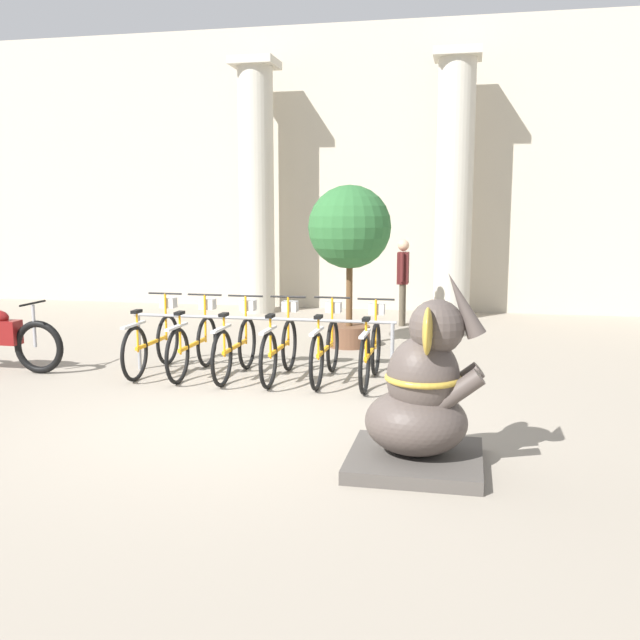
{
  "coord_description": "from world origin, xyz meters",
  "views": [
    {
      "loc": [
        2.35,
        -6.79,
        2.13
      ],
      "look_at": [
        0.84,
        0.39,
        1.0
      ],
      "focal_mm": 40.0,
      "sensor_mm": 36.0,
      "label": 1
    }
  ],
  "objects_px": {
    "bicycle_2": "(236,345)",
    "elephant_statue": "(422,401)",
    "bicycle_5": "(371,351)",
    "bicycle_0": "(153,341)",
    "bicycle_4": "(326,348)",
    "bicycle_1": "(194,343)",
    "potted_tree": "(350,234)",
    "bicycle_3": "(280,347)",
    "person_pedestrian": "(403,275)"
  },
  "relations": [
    {
      "from": "elephant_statue",
      "to": "bicycle_5",
      "type": "bearing_deg",
      "value": 106.03
    },
    {
      "from": "bicycle_5",
      "to": "potted_tree",
      "type": "height_order",
      "value": "potted_tree"
    },
    {
      "from": "bicycle_2",
      "to": "bicycle_4",
      "type": "bearing_deg",
      "value": 3.0
    },
    {
      "from": "bicycle_1",
      "to": "bicycle_4",
      "type": "distance_m",
      "value": 1.75
    },
    {
      "from": "elephant_statue",
      "to": "bicycle_0",
      "type": "bearing_deg",
      "value": 142.51
    },
    {
      "from": "bicycle_3",
      "to": "elephant_statue",
      "type": "height_order",
      "value": "elephant_statue"
    },
    {
      "from": "bicycle_2",
      "to": "bicycle_3",
      "type": "height_order",
      "value": "same"
    },
    {
      "from": "bicycle_0",
      "to": "bicycle_4",
      "type": "xyz_separation_m",
      "value": [
        2.34,
        0.02,
        0.0
      ]
    },
    {
      "from": "bicycle_1",
      "to": "person_pedestrian",
      "type": "xyz_separation_m",
      "value": [
        2.3,
        4.62,
        0.54
      ]
    },
    {
      "from": "bicycle_2",
      "to": "bicycle_5",
      "type": "bearing_deg",
      "value": 0.09
    },
    {
      "from": "bicycle_2",
      "to": "bicycle_5",
      "type": "height_order",
      "value": "same"
    },
    {
      "from": "bicycle_0",
      "to": "bicycle_4",
      "type": "relative_size",
      "value": 1.0
    },
    {
      "from": "bicycle_4",
      "to": "bicycle_5",
      "type": "height_order",
      "value": "same"
    },
    {
      "from": "bicycle_5",
      "to": "bicycle_2",
      "type": "bearing_deg",
      "value": -179.91
    },
    {
      "from": "bicycle_0",
      "to": "bicycle_1",
      "type": "distance_m",
      "value": 0.58
    },
    {
      "from": "bicycle_3",
      "to": "potted_tree",
      "type": "bearing_deg",
      "value": 77.95
    },
    {
      "from": "bicycle_2",
      "to": "elephant_statue",
      "type": "xyz_separation_m",
      "value": [
        2.56,
        -2.82,
        0.16
      ]
    },
    {
      "from": "bicycle_4",
      "to": "elephant_statue",
      "type": "bearing_deg",
      "value": -64.17
    },
    {
      "from": "bicycle_1",
      "to": "bicycle_2",
      "type": "distance_m",
      "value": 0.58
    },
    {
      "from": "bicycle_3",
      "to": "elephant_statue",
      "type": "xyz_separation_m",
      "value": [
        1.98,
        -2.84,
        0.16
      ]
    },
    {
      "from": "bicycle_2",
      "to": "bicycle_4",
      "type": "distance_m",
      "value": 1.17
    },
    {
      "from": "bicycle_0",
      "to": "elephant_statue",
      "type": "bearing_deg",
      "value": -37.49
    },
    {
      "from": "bicycle_5",
      "to": "elephant_statue",
      "type": "relative_size",
      "value": 1.03
    },
    {
      "from": "bicycle_4",
      "to": "bicycle_1",
      "type": "bearing_deg",
      "value": -178.61
    },
    {
      "from": "elephant_statue",
      "to": "bicycle_2",
      "type": "bearing_deg",
      "value": 132.26
    },
    {
      "from": "bicycle_2",
      "to": "potted_tree",
      "type": "relative_size",
      "value": 0.68
    },
    {
      "from": "bicycle_2",
      "to": "bicycle_5",
      "type": "relative_size",
      "value": 1.0
    },
    {
      "from": "bicycle_2",
      "to": "bicycle_0",
      "type": "bearing_deg",
      "value": 178.0
    },
    {
      "from": "bicycle_3",
      "to": "person_pedestrian",
      "type": "bearing_deg",
      "value": 76.3
    },
    {
      "from": "bicycle_1",
      "to": "bicycle_5",
      "type": "relative_size",
      "value": 1.0
    },
    {
      "from": "bicycle_0",
      "to": "elephant_statue",
      "type": "xyz_separation_m",
      "value": [
        3.73,
        -2.86,
        0.16
      ]
    },
    {
      "from": "bicycle_5",
      "to": "person_pedestrian",
      "type": "height_order",
      "value": "person_pedestrian"
    },
    {
      "from": "bicycle_2",
      "to": "elephant_statue",
      "type": "distance_m",
      "value": 3.82
    },
    {
      "from": "bicycle_1",
      "to": "person_pedestrian",
      "type": "relative_size",
      "value": 1.07
    },
    {
      "from": "bicycle_2",
      "to": "person_pedestrian",
      "type": "bearing_deg",
      "value": 69.74
    },
    {
      "from": "person_pedestrian",
      "to": "bicycle_1",
      "type": "bearing_deg",
      "value": -116.43
    },
    {
      "from": "bicycle_3",
      "to": "bicycle_4",
      "type": "distance_m",
      "value": 0.59
    },
    {
      "from": "bicycle_0",
      "to": "potted_tree",
      "type": "relative_size",
      "value": 0.68
    },
    {
      "from": "bicycle_0",
      "to": "person_pedestrian",
      "type": "bearing_deg",
      "value": 57.93
    },
    {
      "from": "bicycle_1",
      "to": "bicycle_5",
      "type": "bearing_deg",
      "value": -0.39
    },
    {
      "from": "bicycle_3",
      "to": "bicycle_1",
      "type": "bearing_deg",
      "value": 179.8
    },
    {
      "from": "bicycle_3",
      "to": "bicycle_5",
      "type": "distance_m",
      "value": 1.17
    },
    {
      "from": "bicycle_0",
      "to": "potted_tree",
      "type": "distance_m",
      "value": 3.5
    },
    {
      "from": "person_pedestrian",
      "to": "elephant_statue",
      "type": "bearing_deg",
      "value": -83.47
    },
    {
      "from": "bicycle_1",
      "to": "potted_tree",
      "type": "distance_m",
      "value": 3.17
    },
    {
      "from": "bicycle_4",
      "to": "bicycle_5",
      "type": "distance_m",
      "value": 0.59
    },
    {
      "from": "bicycle_2",
      "to": "bicycle_3",
      "type": "bearing_deg",
      "value": 1.46
    },
    {
      "from": "bicycle_3",
      "to": "elephant_statue",
      "type": "bearing_deg",
      "value": -55.09
    },
    {
      "from": "bicycle_2",
      "to": "person_pedestrian",
      "type": "xyz_separation_m",
      "value": [
        1.71,
        4.64,
        0.54
      ]
    },
    {
      "from": "potted_tree",
      "to": "bicycle_5",
      "type": "bearing_deg",
      "value": -74.12
    }
  ]
}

